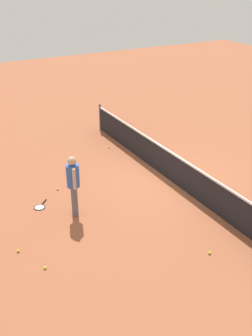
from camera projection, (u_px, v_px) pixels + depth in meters
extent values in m
plane|color=#9E5638|center=(170.00, 180.00, 12.42)|extent=(40.00, 40.00, 0.00)
cylinder|color=#4C4C51|center=(100.00, 117.00, 16.07)|extent=(0.09, 0.09, 1.07)
cube|color=black|center=(170.00, 167.00, 12.21)|extent=(10.00, 0.02, 0.91)
cube|color=white|center=(171.00, 153.00, 11.99)|extent=(10.00, 0.04, 0.06)
cylinder|color=#595960|center=(75.00, 202.00, 10.43)|extent=(0.17, 0.17, 0.85)
cylinder|color=#595960|center=(74.00, 198.00, 10.62)|extent=(0.17, 0.17, 0.85)
cylinder|color=#2D59B2|center=(73.00, 176.00, 10.19)|extent=(0.40, 0.40, 0.62)
cylinder|color=tan|center=(74.00, 179.00, 10.00)|extent=(0.11, 0.11, 0.58)
cylinder|color=tan|center=(71.00, 171.00, 10.36)|extent=(0.11, 0.11, 0.58)
sphere|color=tan|center=(72.00, 161.00, 10.00)|extent=(0.27, 0.27, 0.23)
torus|color=black|center=(39.00, 207.00, 10.97)|extent=(0.44, 0.44, 0.02)
cylinder|color=silver|center=(39.00, 207.00, 10.97)|extent=(0.38, 0.38, 0.00)
cylinder|color=black|center=(44.00, 202.00, 11.21)|extent=(0.22, 0.22, 0.03)
sphere|color=#C6E033|center=(209.00, 253.00, 9.18)|extent=(0.07, 0.07, 0.07)
sphere|color=#C6E033|center=(109.00, 147.00, 14.58)|extent=(0.07, 0.07, 0.07)
sphere|color=#C6E033|center=(18.00, 251.00, 9.24)|extent=(0.07, 0.07, 0.07)
sphere|color=#C6E033|center=(58.00, 189.00, 11.83)|extent=(0.07, 0.07, 0.07)
sphere|color=#C6E033|center=(45.00, 268.00, 8.73)|extent=(0.07, 0.07, 0.07)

